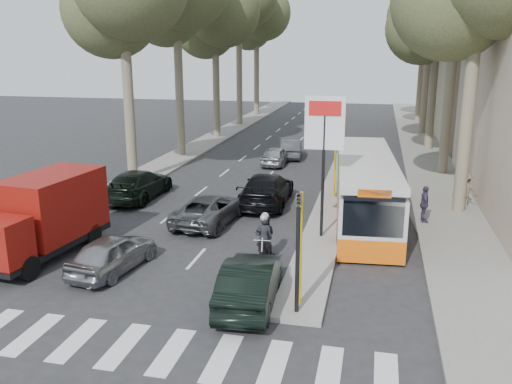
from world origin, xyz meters
TOP-DOWN VIEW (x-y plane):
  - ground at (0.00, 0.00)m, footprint 120.00×120.00m
  - sidewalk_right at (8.60, 25.00)m, footprint 3.20×70.00m
  - median_left at (-8.00, 28.00)m, footprint 2.40×64.00m
  - traffic_island at (3.25, 11.00)m, footprint 1.50×26.00m
  - building_far at (15.50, 34.00)m, footprint 11.00×20.00m
  - billboard at (3.25, 5.00)m, footprint 1.50×12.10m
  - traffic_light_island at (3.25, -1.50)m, footprint 0.16×0.41m
  - tree_l_c at (-7.77, 28.11)m, footprint 7.40×7.20m
  - tree_l_e at (-7.97, 44.11)m, footprint 7.40×7.20m
  - tree_r_c at (9.03, 26.11)m, footprint 7.40×7.20m
  - tree_r_d at (9.13, 34.11)m, footprint 7.40×7.20m
  - tree_r_e at (9.23, 42.11)m, footprint 7.40×7.20m
  - silver_hatchback at (-3.28, 0.34)m, footprint 2.00×3.91m
  - dark_hatchback at (1.80, -1.00)m, footprint 1.77×4.33m
  - queue_car_a at (-1.66, 6.00)m, footprint 2.48×4.69m
  - queue_car_b at (0.15, 9.40)m, footprint 2.25×5.26m
  - queue_car_c at (-1.10, 18.42)m, footprint 1.55×3.58m
  - queue_car_d at (-0.50, 21.00)m, footprint 1.74×3.93m
  - queue_car_e at (-6.30, 9.00)m, footprint 2.07×5.02m
  - red_truck at (-6.28, 1.13)m, footprint 2.59×5.64m
  - city_bus at (4.80, 7.98)m, footprint 3.15×10.87m
  - motorcycle at (1.48, 2.56)m, footprint 0.78×2.03m
  - pedestrian_near at (7.31, 7.81)m, footprint 0.54×0.96m
  - pedestrian_far at (9.29, 10.38)m, footprint 1.09×0.49m

SIDE VIEW (x-z plane):
  - ground at x=0.00m, z-range 0.00..0.00m
  - sidewalk_right at x=8.60m, z-range 0.00..0.12m
  - median_left at x=-8.00m, z-range 0.00..0.12m
  - traffic_island at x=3.25m, z-range 0.00..0.16m
  - queue_car_c at x=-1.10m, z-range 0.00..1.20m
  - queue_car_d at x=-0.50m, z-range 0.00..1.25m
  - queue_car_a at x=-1.66m, z-range 0.00..1.26m
  - silver_hatchback at x=-3.28m, z-range 0.00..1.28m
  - dark_hatchback at x=1.80m, z-range 0.00..1.39m
  - queue_car_e at x=-6.30m, z-range 0.00..1.45m
  - queue_car_b at x=0.15m, z-range 0.00..1.51m
  - motorcycle at x=1.48m, z-range -0.08..1.65m
  - pedestrian_near at x=7.31m, z-range 0.12..1.70m
  - pedestrian_far at x=9.29m, z-range 0.12..1.81m
  - city_bus at x=4.80m, z-range 0.08..2.90m
  - red_truck at x=-6.28m, z-range 0.08..2.99m
  - traffic_light_island at x=3.25m, z-range 0.69..4.29m
  - billboard at x=3.25m, z-range 0.90..6.50m
  - building_far at x=15.50m, z-range 0.00..16.00m
  - tree_r_c at x=9.03m, z-range 3.03..16.35m
  - tree_l_c at x=-7.77m, z-range 3.18..16.89m
  - tree_r_e at x=9.23m, z-range 3.33..17.43m
  - tree_l_e at x=-7.97m, z-range 3.48..17.97m
  - tree_r_d at x=9.13m, z-range 3.63..18.51m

